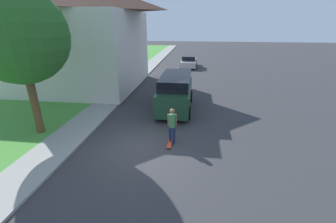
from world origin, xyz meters
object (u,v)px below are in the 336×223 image
object	(u,v)px
lawn_tree_near	(19,37)
skateboard	(170,143)
suv_parked	(175,91)
car_down_street	(189,62)
skateboarder	(172,125)

from	to	relation	value
lawn_tree_near	skateboard	bearing A→B (deg)	-2.97
suv_parked	lawn_tree_near	bearing A→B (deg)	-145.47
car_down_street	suv_parked	bearing A→B (deg)	-90.83
lawn_tree_near	suv_parked	size ratio (longest dim) A/B	1.30
suv_parked	skateboarder	distance (m)	4.46
suv_parked	car_down_street	size ratio (longest dim) A/B	1.22
suv_parked	skateboard	xyz separation A→B (m)	(0.20, -4.65, -1.04)
lawn_tree_near	skateboarder	xyz separation A→B (m)	(6.56, -0.13, -3.65)
suv_parked	skateboard	distance (m)	4.77
lawn_tree_near	suv_parked	bearing A→B (deg)	34.53
lawn_tree_near	suv_parked	xyz separation A→B (m)	(6.27, 4.32, -3.45)
suv_parked	car_down_street	bearing A→B (deg)	89.17
skateboarder	skateboard	distance (m)	0.88
suv_parked	skateboarder	size ratio (longest dim) A/B	3.00
lawn_tree_near	skateboard	world-z (taller)	lawn_tree_near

